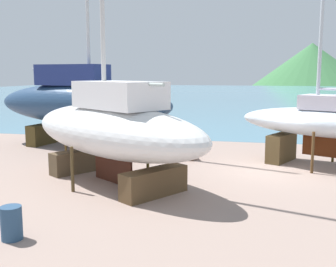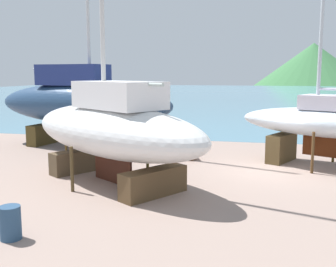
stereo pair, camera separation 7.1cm
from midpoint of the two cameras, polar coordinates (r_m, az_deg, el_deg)
name	(u,v)px [view 2 (the right image)]	position (r m, az deg, el deg)	size (l,w,h in m)	color
ground_plane	(271,190)	(15.08, 14.49, -7.77)	(40.25, 40.25, 0.00)	gray
sea_water	(261,95)	(80.81, 13.06, 5.39)	(152.15, 112.31, 0.01)	teal
headland_hill	(312,82)	(191.25, 19.73, 6.82)	(93.38, 93.38, 34.43)	#3D7443
sailboat_mid_port	(326,123)	(19.00, 21.56, 1.35)	(8.18, 5.79, 13.79)	brown
sailboat_small_center	(113,129)	(15.30, -7.71, 0.69)	(9.64, 7.94, 15.14)	brown
sailboat_large_starboard	(81,102)	(23.06, -12.08, 4.41)	(11.31, 4.79, 20.00)	#432D2A
barrel_rust_near	(10,223)	(11.12, -21.23, -11.69)	(0.53, 0.53, 0.86)	navy
barrel_rust_far	(190,153)	(19.74, 3.29, -2.79)	(0.58, 0.58, 0.83)	#603114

